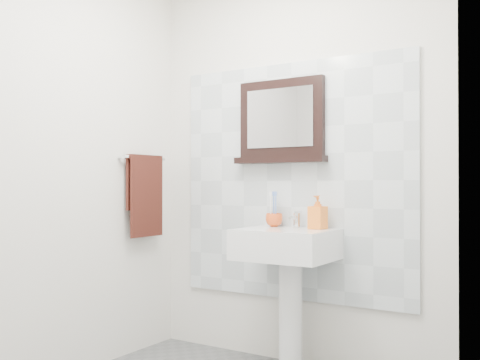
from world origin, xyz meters
name	(u,v)px	position (x,y,z in m)	size (l,w,h in m)	color
back_wall	(293,165)	(0.00, 1.10, 1.25)	(2.00, 0.01, 2.50)	silver
left_wall	(47,162)	(-1.00, 0.00, 1.25)	(0.01, 2.20, 2.50)	silver
right_wall	(398,151)	(1.00, 0.00, 1.25)	(0.01, 2.20, 2.50)	silver
splashback	(292,181)	(0.00, 1.09, 1.15)	(1.60, 0.02, 1.50)	silver
pedestal_sink	(287,260)	(0.07, 0.87, 0.68)	(0.55, 0.44, 0.96)	white
toothbrush_cup	(274,220)	(-0.08, 1.00, 0.90)	(0.11, 0.11, 0.08)	#DA4C19
toothbrushes	(274,207)	(-0.09, 1.01, 0.98)	(0.05, 0.04, 0.21)	white
soap_dispenser	(318,212)	(0.23, 0.97, 0.96)	(0.09, 0.09, 0.20)	#F74F1D
framed_mirror	(281,124)	(-0.06, 1.06, 1.51)	(0.63, 0.11, 0.53)	black
towel_bar	(144,158)	(-0.95, 0.76, 1.30)	(0.07, 0.40, 0.03)	silver
hand_towel	(145,189)	(-0.94, 0.76, 1.09)	(0.06, 0.30, 0.55)	#34140E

